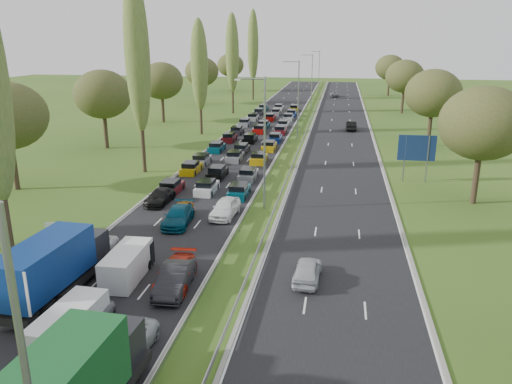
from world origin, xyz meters
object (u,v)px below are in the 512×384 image
at_px(near_car_3, 160,196).
at_px(blue_lorry, 55,266).
at_px(direction_sign, 417,150).
at_px(white_van_front, 72,325).
at_px(info_sign, 56,232).
at_px(near_car_2, 94,250).
at_px(white_van_rear, 128,263).

bearing_deg(near_car_3, blue_lorry, -88.14).
relative_size(near_car_3, direction_sign, 0.89).
height_order(white_van_front, info_sign, info_sign).
bearing_deg(near_car_2, blue_lorry, -91.00).
distance_m(white_van_front, white_van_rear, 7.45).
height_order(near_car_2, blue_lorry, blue_lorry).
bearing_deg(blue_lorry, info_sign, 123.52).
height_order(near_car_3, info_sign, info_sign).
xyz_separation_m(blue_lorry, info_sign, (-3.89, 6.59, -0.63)).
height_order(white_van_rear, direction_sign, direction_sign).
xyz_separation_m(white_van_front, white_van_rear, (-0.14, 7.45, -0.01)).
distance_m(near_car_3, white_van_front, 22.93).
xyz_separation_m(near_car_2, near_car_3, (0.22, 12.91, 0.00)).
height_order(white_van_rear, info_sign, info_sign).
distance_m(blue_lorry, info_sign, 7.68).
bearing_deg(white_van_front, white_van_rear, 93.50).
bearing_deg(white_van_rear, near_car_2, 145.47).
xyz_separation_m(near_car_2, white_van_rear, (3.61, -2.30, 0.34)).
height_order(near_car_3, direction_sign, direction_sign).
xyz_separation_m(near_car_2, blue_lorry, (0.30, -5.30, 1.31)).
relative_size(info_sign, direction_sign, 0.40).
height_order(blue_lorry, direction_sign, direction_sign).
distance_m(near_car_2, white_van_front, 10.45).
height_order(white_van_front, direction_sign, direction_sign).
distance_m(blue_lorry, white_van_front, 5.70).
bearing_deg(blue_lorry, white_van_front, -49.26).
distance_m(white_van_rear, direction_sign, 34.74).
height_order(info_sign, direction_sign, direction_sign).
relative_size(blue_lorry, info_sign, 4.34).
xyz_separation_m(near_car_3, blue_lorry, (0.08, -18.22, 1.31)).
distance_m(near_car_3, direction_sign, 27.82).
bearing_deg(info_sign, blue_lorry, -59.42).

